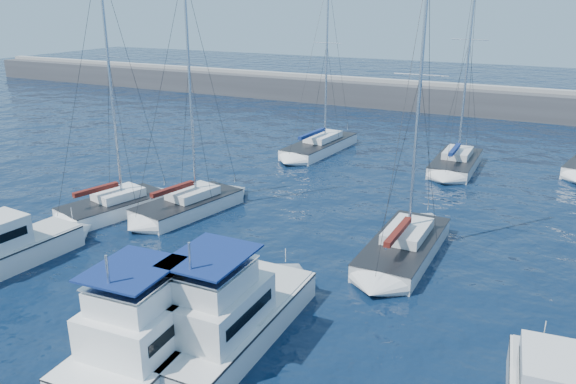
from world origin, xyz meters
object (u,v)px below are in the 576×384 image
at_px(sailboat_back_a, 320,146).
at_px(sailboat_back_b, 456,162).
at_px(sailboat_mid_d, 404,246).
at_px(sailboat_mid_b, 189,205).
at_px(sailboat_mid_a, 114,205).
at_px(motor_yacht_port_inner, 153,333).
at_px(motor_yacht_port_outer, 4,250).
at_px(motor_yacht_stbd_inner, 226,317).

height_order(sailboat_back_a, sailboat_back_b, sailboat_back_b).
xyz_separation_m(sailboat_back_a, sailboat_back_b, (12.26, -0.18, 0.03)).
xyz_separation_m(sailboat_mid_d, sailboat_back_a, (-12.95, 18.31, -0.01)).
relative_size(sailboat_mid_b, sailboat_back_b, 0.92).
bearing_deg(sailboat_mid_a, sailboat_mid_d, 21.51).
xyz_separation_m(motor_yacht_port_inner, sailboat_mid_d, (6.14, 13.46, -0.61)).
bearing_deg(motor_yacht_port_outer, sailboat_mid_a, 97.01).
bearing_deg(motor_yacht_port_inner, sailboat_mid_d, 61.72).
relative_size(motor_yacht_port_outer, sailboat_mid_a, 0.47).
xyz_separation_m(motor_yacht_stbd_inner, sailboat_mid_b, (-10.18, 11.34, -0.60)).
distance_m(motor_yacht_port_outer, sailboat_back_b, 33.73).
bearing_deg(sailboat_mid_b, sailboat_mid_a, -139.33).
bearing_deg(sailboat_back_a, sailboat_mid_d, -49.45).
bearing_deg(motor_yacht_port_inner, sailboat_mid_a, 134.25).
relative_size(motor_yacht_port_inner, sailboat_back_a, 0.57).
distance_m(sailboat_mid_a, sailboat_back_a, 21.32).
bearing_deg(sailboat_back_b, motor_yacht_port_outer, -121.86).
bearing_deg(motor_yacht_port_outer, sailboat_back_b, 63.25).
distance_m(motor_yacht_port_inner, motor_yacht_stbd_inner, 2.93).
bearing_deg(sailboat_mid_d, motor_yacht_port_inner, -113.92).
xyz_separation_m(motor_yacht_port_outer, sailboat_back_b, (17.55, 28.80, -0.40)).
bearing_deg(sailboat_back_a, motor_yacht_port_outer, -95.07).
bearing_deg(sailboat_mid_a, sailboat_mid_b, 43.63).
distance_m(motor_yacht_port_inner, sailboat_mid_a, 16.77).
height_order(sailboat_mid_d, sailboat_back_b, sailboat_back_b).
distance_m(motor_yacht_port_inner, sailboat_mid_b, 15.87).
relative_size(motor_yacht_port_inner, sailboat_mid_b, 0.57).
bearing_deg(sailboat_mid_b, motor_yacht_stbd_inner, -36.44).
relative_size(motor_yacht_port_inner, sailboat_mid_d, 0.56).
xyz_separation_m(motor_yacht_port_outer, sailboat_back_a, (5.29, 28.99, -0.43)).
height_order(motor_yacht_port_inner, sailboat_mid_b, sailboat_mid_b).
distance_m(motor_yacht_stbd_inner, sailboat_mid_d, 12.03).
relative_size(motor_yacht_port_outer, sailboat_back_b, 0.46).
bearing_deg(sailboat_mid_b, sailboat_back_b, 64.44).
height_order(motor_yacht_stbd_inner, sailboat_mid_a, sailboat_mid_a).
bearing_deg(motor_yacht_stbd_inner, sailboat_mid_a, 147.07).
bearing_deg(sailboat_mid_d, motor_yacht_port_outer, -149.05).
xyz_separation_m(motor_yacht_port_outer, sailboat_mid_d, (18.25, 10.68, -0.42)).
xyz_separation_m(motor_yacht_stbd_inner, sailboat_back_a, (-8.73, 29.56, -0.62)).
bearing_deg(sailboat_back_a, sailboat_mid_a, -100.08).
xyz_separation_m(sailboat_mid_b, sailboat_mid_d, (14.39, -0.08, -0.01)).
distance_m(sailboat_back_a, sailboat_back_b, 12.26).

